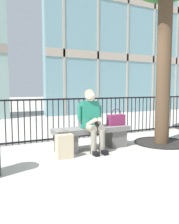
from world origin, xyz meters
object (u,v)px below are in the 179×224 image
shopping_bag (64,146)px  stone_bench (92,136)px  seated_person_with_phone (92,118)px  handbag_on_bench (116,120)px

shopping_bag → stone_bench: bearing=26.8°
stone_bench → seated_person_with_phone: 0.41m
stone_bench → seated_person_with_phone: seated_person_with_phone is taller
seated_person_with_phone → handbag_on_bench: seated_person_with_phone is taller
handbag_on_bench → seated_person_with_phone: bearing=-169.6°
stone_bench → seated_person_with_phone: bearing=-117.4°
handbag_on_bench → shopping_bag: handbag_on_bench is taller
handbag_on_bench → stone_bench: bearing=179.0°
seated_person_with_phone → handbag_on_bench: 0.66m
stone_bench → handbag_on_bench: 0.65m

